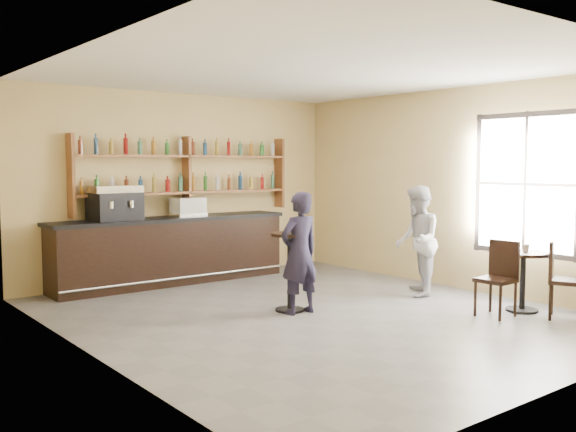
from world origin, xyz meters
TOP-DOWN VIEW (x-y plane):
  - floor at (0.00, 0.00)m, footprint 7.00×7.00m
  - ceiling at (0.00, 0.00)m, footprint 7.00×7.00m
  - wall_back at (0.00, 3.50)m, footprint 7.00×0.00m
  - wall_front at (0.00, -3.50)m, footprint 7.00×0.00m
  - wall_left at (-3.00, 0.00)m, footprint 0.00×7.00m
  - wall_right at (3.00, 0.00)m, footprint 0.00×7.00m
  - window_pane at (2.99, -1.20)m, footprint 0.00×2.00m
  - window_frame at (2.99, -1.20)m, footprint 0.04×1.70m
  - shelf_unit at (0.00, 3.37)m, footprint 4.00×0.26m
  - liquor_bottles at (0.00, 3.37)m, footprint 3.68×0.10m
  - bar_counter at (-0.43, 3.15)m, footprint 4.10×0.80m
  - espresso_machine at (-1.40, 3.15)m, footprint 0.81×0.56m
  - pastry_case at (-0.11, 3.15)m, footprint 0.53×0.43m
  - pedestal_table at (-0.11, 0.36)m, footprint 0.66×0.66m
  - napkin at (-0.11, 0.36)m, footprint 0.22×0.22m
  - donut at (-0.10, 0.35)m, footprint 0.18×0.18m
  - cup_pedestal at (0.03, 0.46)m, footprint 0.18×0.18m
  - man_main at (-0.11, 0.16)m, footprint 0.60×0.39m
  - cafe_table at (2.36, -1.60)m, footprint 0.79×0.79m
  - cup_cafe at (2.41, -1.60)m, footprint 0.11×0.11m
  - chair_west at (1.81, -1.55)m, footprint 0.45×0.45m
  - chair_south at (2.41, -2.20)m, footprint 0.59×0.59m
  - patron_second at (2.03, -0.03)m, footprint 1.02×1.02m

SIDE VIEW (x-z plane):
  - floor at x=0.00m, z-range 0.00..0.00m
  - cafe_table at x=2.36m, z-range 0.00..0.81m
  - chair_west at x=1.81m, z-range 0.00..0.99m
  - chair_south at x=2.41m, z-range 0.00..1.01m
  - pedestal_table at x=-0.11m, z-range 0.00..1.07m
  - bar_counter at x=-0.43m, z-range 0.00..1.11m
  - man_main at x=-0.11m, z-range 0.00..1.63m
  - patron_second at x=2.03m, z-range 0.00..1.67m
  - cup_cafe at x=2.41m, z-range 0.81..0.91m
  - napkin at x=-0.11m, z-range 1.07..1.07m
  - donut at x=-0.10m, z-range 1.07..1.12m
  - cup_pedestal at x=0.03m, z-range 1.07..1.17m
  - pastry_case at x=-0.11m, z-range 1.11..1.42m
  - espresso_machine at x=-1.40m, z-range 1.11..1.65m
  - wall_back at x=0.00m, z-range -1.90..5.10m
  - wall_front at x=0.00m, z-range -1.90..5.10m
  - wall_left at x=-3.00m, z-range -1.90..5.10m
  - wall_right at x=3.00m, z-range -1.90..5.10m
  - window_frame at x=2.99m, z-range 0.65..2.75m
  - window_pane at x=2.99m, z-range 0.70..2.70m
  - shelf_unit at x=0.00m, z-range 1.11..2.51m
  - liquor_bottles at x=0.00m, z-range 1.48..2.48m
  - ceiling at x=0.00m, z-range 3.20..3.20m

